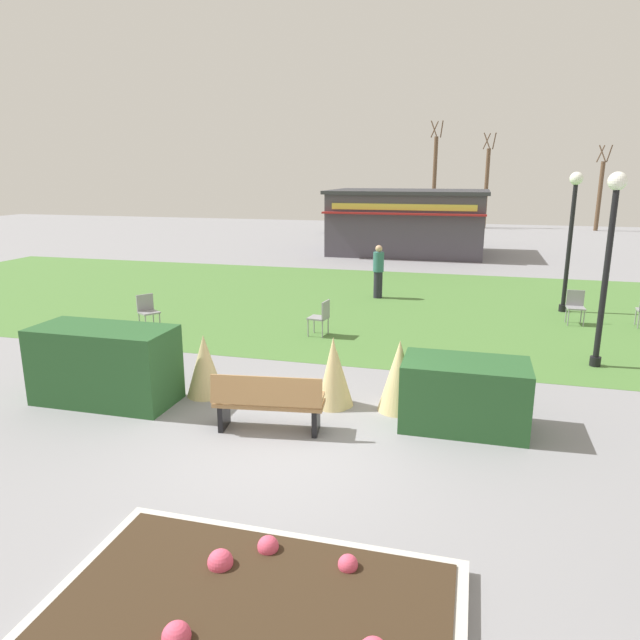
# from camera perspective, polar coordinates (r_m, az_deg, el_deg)

# --- Properties ---
(ground_plane) EXTENTS (80.00, 80.00, 0.00)m
(ground_plane) POSITION_cam_1_polar(r_m,az_deg,el_deg) (8.66, -3.85, -12.51)
(ground_plane) COLOR gray
(lawn_patch) EXTENTS (36.00, 12.00, 0.01)m
(lawn_patch) POSITION_cam_1_polar(r_m,az_deg,el_deg) (17.76, 6.32, 1.56)
(lawn_patch) COLOR #4C7A38
(lawn_patch) RESTS_ON ground_plane
(flower_bed) EXTENTS (3.75, 2.45, 0.32)m
(flower_bed) POSITION_cam_1_polar(r_m,az_deg,el_deg) (5.79, -6.94, -27.09)
(flower_bed) COLOR beige
(flower_bed) RESTS_ON ground_plane
(park_bench) EXTENTS (1.75, 0.75, 0.95)m
(park_bench) POSITION_cam_1_polar(r_m,az_deg,el_deg) (8.99, -5.12, -8.12)
(park_bench) COLOR #9E7547
(park_bench) RESTS_ON ground_plane
(hedge_left) EXTENTS (2.43, 1.10, 1.34)m
(hedge_left) POSITION_cam_1_polar(r_m,az_deg,el_deg) (10.73, -20.44, -4.16)
(hedge_left) COLOR #28562B
(hedge_left) RESTS_ON ground_plane
(hedge_right) EXTENTS (1.93, 1.10, 1.08)m
(hedge_right) POSITION_cam_1_polar(r_m,az_deg,el_deg) (9.38, 14.05, -7.14)
(hedge_right) COLOR #28562B
(hedge_right) RESTS_ON ground_plane
(ornamental_grass_behind_left) EXTENTS (0.59, 0.59, 0.99)m
(ornamental_grass_behind_left) POSITION_cam_1_polar(r_m,az_deg,el_deg) (9.96, 1.64, -5.69)
(ornamental_grass_behind_left) COLOR #D1BC7F
(ornamental_grass_behind_left) RESTS_ON ground_plane
(ornamental_grass_behind_right) EXTENTS (0.70, 0.70, 1.23)m
(ornamental_grass_behind_right) POSITION_cam_1_polar(r_m,az_deg,el_deg) (9.79, 7.80, -5.45)
(ornamental_grass_behind_right) COLOR #D1BC7F
(ornamental_grass_behind_right) RESTS_ON ground_plane
(ornamental_grass_behind_center) EXTENTS (0.67, 0.67, 1.13)m
(ornamental_grass_behind_center) POSITION_cam_1_polar(r_m,az_deg,el_deg) (10.56, -11.31, -4.41)
(ornamental_grass_behind_center) COLOR #D1BC7F
(ornamental_grass_behind_center) RESTS_ON ground_plane
(ornamental_grass_behind_far) EXTENTS (0.55, 0.55, 1.25)m
(ornamental_grass_behind_far) POSITION_cam_1_polar(r_m,az_deg,el_deg) (9.83, 1.29, -5.17)
(ornamental_grass_behind_far) COLOR #D1BC7F
(ornamental_grass_behind_far) RESTS_ON ground_plane
(lamppost_mid) EXTENTS (0.36, 0.36, 3.93)m
(lamppost_mid) POSITION_cam_1_polar(r_m,az_deg,el_deg) (12.85, 26.63, 6.48)
(lamppost_mid) COLOR black
(lamppost_mid) RESTS_ON ground_plane
(lamppost_far) EXTENTS (0.36, 0.36, 3.93)m
(lamppost_far) POSITION_cam_1_polar(r_m,az_deg,el_deg) (17.79, 23.54, 8.59)
(lamppost_far) COLOR black
(lamppost_far) RESTS_ON ground_plane
(trash_bin) EXTENTS (0.52, 0.52, 0.80)m
(trash_bin) POSITION_cam_1_polar(r_m,az_deg,el_deg) (10.43, -19.56, -6.18)
(trash_bin) COLOR #2D4233
(trash_bin) RESTS_ON ground_plane
(food_kiosk) EXTENTS (7.56, 5.47, 3.08)m
(food_kiosk) POSITION_cam_1_polar(r_m,az_deg,el_deg) (29.26, 8.67, 9.56)
(food_kiosk) COLOR #47424C
(food_kiosk) RESTS_ON ground_plane
(cafe_chair_west) EXTENTS (0.61, 0.61, 0.89)m
(cafe_chair_west) POSITION_cam_1_polar(r_m,az_deg,el_deg) (15.40, -16.66, 1.06)
(cafe_chair_west) COLOR gray
(cafe_chair_west) RESTS_ON ground_plane
(cafe_chair_east) EXTENTS (0.45, 0.45, 0.89)m
(cafe_chair_east) POSITION_cam_1_polar(r_m,az_deg,el_deg) (16.69, 23.87, 1.43)
(cafe_chair_east) COLOR gray
(cafe_chair_east) RESTS_ON ground_plane
(cafe_chair_north) EXTENTS (0.49, 0.49, 0.89)m
(cafe_chair_north) POSITION_cam_1_polar(r_m,az_deg,el_deg) (14.11, 0.16, 0.49)
(cafe_chair_north) COLOR gray
(cafe_chair_north) RESTS_ON ground_plane
(person_strolling) EXTENTS (0.34, 0.34, 1.69)m
(person_strolling) POSITION_cam_1_polar(r_m,az_deg,el_deg) (18.51, 5.77, 4.81)
(person_strolling) COLOR #23232D
(person_strolling) RESTS_ON ground_plane
(parked_car_west_slot) EXTENTS (4.35, 2.36, 1.20)m
(parked_car_west_slot) POSITION_cam_1_polar(r_m,az_deg,el_deg) (38.46, 3.90, 9.45)
(parked_car_west_slot) COLOR black
(parked_car_west_slot) RESTS_ON ground_plane
(tree_left_bg) EXTENTS (0.91, 0.96, 7.41)m
(tree_left_bg) POSITION_cam_1_polar(r_m,az_deg,el_deg) (43.32, 11.21, 13.33)
(tree_left_bg) COLOR brown
(tree_left_bg) RESTS_ON ground_plane
(tree_right_bg) EXTENTS (0.91, 0.96, 5.68)m
(tree_right_bg) POSITION_cam_1_polar(r_m,az_deg,el_deg) (44.56, 25.85, 11.12)
(tree_right_bg) COLOR brown
(tree_right_bg) RESTS_ON ground_plane
(tree_center_bg) EXTENTS (0.91, 0.96, 6.61)m
(tree_center_bg) POSITION_cam_1_polar(r_m,az_deg,el_deg) (44.29, 16.07, 12.56)
(tree_center_bg) COLOR brown
(tree_center_bg) RESTS_ON ground_plane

